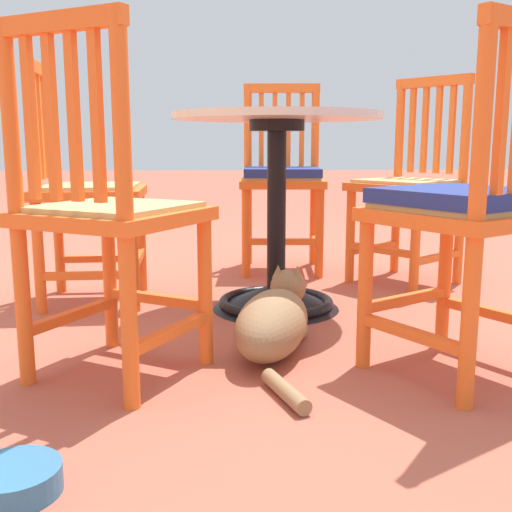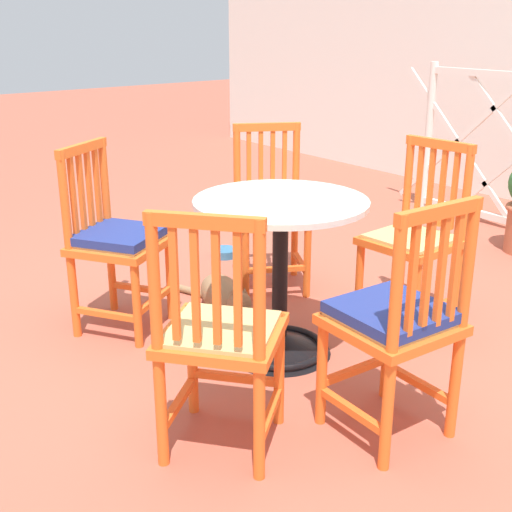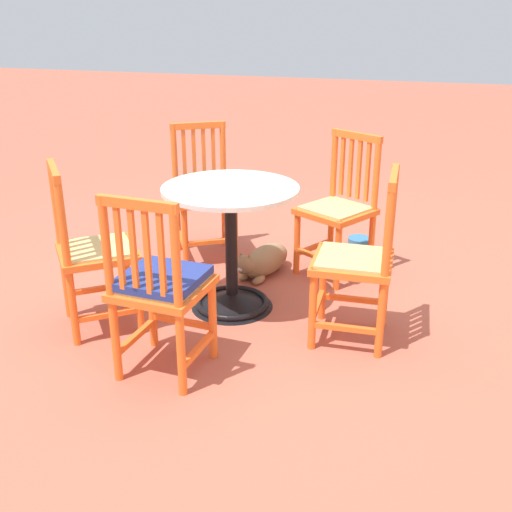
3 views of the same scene
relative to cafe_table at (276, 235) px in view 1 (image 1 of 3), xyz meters
The scene contains 9 objects.
ground_plane 0.30m from the cafe_table, 30.29° to the right, with size 24.00×24.00×0.00m, color #AD5642.
cafe_table is the anchor object (origin of this frame).
orange_chair_at_corner 0.77m from the cafe_table, 78.49° to the left, with size 0.42×0.42×0.91m.
orange_chair_tucked_in 0.84m from the cafe_table, 143.46° to the left, with size 0.55×0.55×0.91m.
orange_chair_by_planter 0.84m from the cafe_table, 147.95° to the right, with size 0.55×0.55×0.91m.
orange_chair_facing_out 0.78m from the cafe_table, 55.81° to the right, with size 0.56×0.56×0.91m.
orange_chair_near_fence 0.76m from the cafe_table, ahead, with size 0.43×0.43×0.91m.
tabby_cat 0.52m from the cafe_table, behind, with size 0.74×0.32×0.23m.
pet_water_bowl 1.39m from the cafe_table, 155.03° to the left, with size 0.17×0.17×0.05m, color teal.
Camera 1 is at (-2.35, 0.24, 0.62)m, focal length 43.30 mm.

